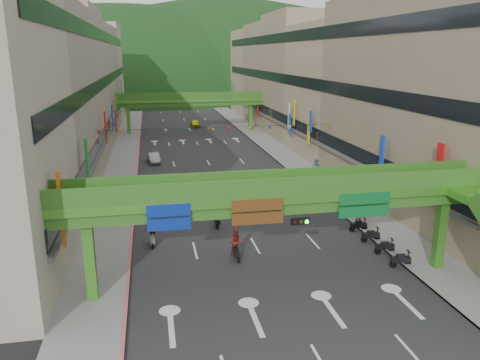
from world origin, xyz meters
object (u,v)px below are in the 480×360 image
at_px(scooter_rider_near, 217,217).
at_px(overpass_near, 296,206).
at_px(scooter_rider_mid, 236,244).
at_px(car_silver, 154,158).
at_px(pedestrian_red, 338,196).
at_px(car_yellow, 195,123).

bearing_deg(scooter_rider_near, overpass_near, -74.01).
height_order(scooter_rider_mid, car_silver, scooter_rider_mid).
height_order(overpass_near, scooter_rider_mid, overpass_near).
distance_m(scooter_rider_mid, pedestrian_red, 15.40).
bearing_deg(scooter_rider_near, scooter_rider_mid, -86.18).
bearing_deg(overpass_near, car_yellow, 89.61).
xyz_separation_m(scooter_rider_mid, pedestrian_red, (11.62, 10.10, -0.31)).
bearing_deg(car_silver, pedestrian_red, -57.35).
distance_m(scooter_rider_near, car_yellow, 54.87).
relative_size(overpass_near, pedestrian_red, 16.45).
relative_size(scooter_rider_near, car_yellow, 0.44).
height_order(scooter_rider_near, car_silver, scooter_rider_near).
relative_size(scooter_rider_near, scooter_rider_mid, 0.83).
relative_size(scooter_rider_mid, car_silver, 0.57).
bearing_deg(pedestrian_red, car_silver, 125.53).
relative_size(car_silver, pedestrian_red, 2.31).
bearing_deg(overpass_near, pedestrian_red, 58.84).
relative_size(scooter_rider_near, car_silver, 0.47).
distance_m(scooter_rider_mid, car_silver, 31.85).
bearing_deg(pedestrian_red, scooter_rider_near, -166.29).
bearing_deg(scooter_rider_mid, overpass_near, -58.94).
bearing_deg(overpass_near, car_silver, 102.43).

